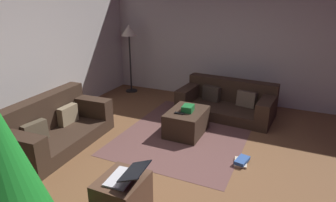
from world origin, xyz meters
TOP-DOWN VIEW (x-y plane):
  - ground_plane at (0.00, 0.00)m, footprint 6.40×6.40m
  - rear_partition at (0.00, 3.14)m, footprint 6.40×0.12m
  - corner_partition at (3.14, 0.00)m, footprint 0.12×6.40m
  - couch_left at (-0.15, 2.25)m, footprint 1.81×0.95m
  - couch_right at (2.25, 0.10)m, footprint 1.05×1.84m
  - ottoman at (1.10, 0.51)m, footprint 0.79×0.57m
  - gift_box at (1.08, 0.49)m, footprint 0.24×0.19m
  - tv_remote at (0.92, 0.58)m, footprint 0.06×0.16m
  - side_table at (-1.08, 0.37)m, footprint 0.52×0.44m
  - laptop at (-1.07, 0.32)m, footprint 0.39×0.41m
  - book_stack at (0.52, -0.54)m, footprint 0.28×0.22m
  - corner_lamp at (2.68, 2.58)m, footprint 0.36×0.36m
  - area_rug at (1.10, 0.51)m, footprint 2.60×2.00m

SIDE VIEW (x-z plane):
  - ground_plane at x=0.00m, z-range 0.00..0.00m
  - area_rug at x=1.10m, z-range 0.00..0.01m
  - book_stack at x=0.52m, z-range 0.00..0.08m
  - ottoman at x=1.10m, z-range 0.00..0.41m
  - side_table at x=-1.08m, z-range 0.00..0.49m
  - couch_right at x=2.25m, z-range -0.08..0.57m
  - couch_left at x=-0.15m, z-range -0.09..0.67m
  - tv_remote at x=0.92m, z-range 0.41..0.43m
  - gift_box at x=1.08m, z-range 0.41..0.51m
  - laptop at x=-1.07m, z-range 0.46..0.63m
  - rear_partition at x=0.00m, z-range 0.00..2.60m
  - corner_partition at x=3.14m, z-range 0.00..2.60m
  - corner_lamp at x=2.68m, z-range 0.55..2.14m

